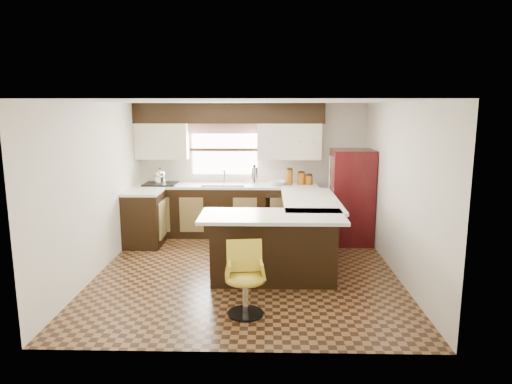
{
  "coord_description": "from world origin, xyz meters",
  "views": [
    {
      "loc": [
        0.28,
        -6.23,
        2.33
      ],
      "look_at": [
        0.12,
        0.45,
        1.08
      ],
      "focal_mm": 32.0,
      "sensor_mm": 36.0,
      "label": 1
    }
  ],
  "objects_px": {
    "peninsula_long": "(306,230)",
    "bar_chair": "(245,280)",
    "refrigerator": "(351,197)",
    "peninsula_return": "(273,249)"
  },
  "relations": [
    {
      "from": "peninsula_long",
      "to": "bar_chair",
      "type": "xyz_separation_m",
      "value": [
        -0.85,
        -2.02,
        -0.03
      ]
    },
    {
      "from": "peninsula_long",
      "to": "bar_chair",
      "type": "distance_m",
      "value": 2.19
    },
    {
      "from": "bar_chair",
      "to": "peninsula_return",
      "type": "bearing_deg",
      "value": 65.72
    },
    {
      "from": "refrigerator",
      "to": "peninsula_return",
      "type": "bearing_deg",
      "value": -126.68
    },
    {
      "from": "peninsula_return",
      "to": "bar_chair",
      "type": "bearing_deg",
      "value": -107.46
    },
    {
      "from": "peninsula_long",
      "to": "refrigerator",
      "type": "bearing_deg",
      "value": 45.51
    },
    {
      "from": "peninsula_long",
      "to": "bar_chair",
      "type": "relative_size",
      "value": 2.34
    },
    {
      "from": "peninsula_return",
      "to": "bar_chair",
      "type": "distance_m",
      "value": 1.09
    },
    {
      "from": "peninsula_long",
      "to": "peninsula_return",
      "type": "bearing_deg",
      "value": -118.3
    },
    {
      "from": "peninsula_long",
      "to": "peninsula_return",
      "type": "height_order",
      "value": "same"
    }
  ]
}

